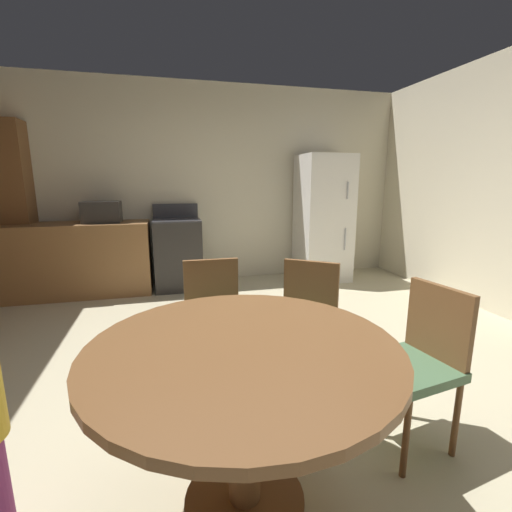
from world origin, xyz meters
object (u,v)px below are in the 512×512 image
Objects in this scene: refrigerator at (323,219)px; microwave at (102,212)px; oven_range at (178,253)px; dining_table at (244,378)px; chair_east at (420,356)px; chair_north at (214,315)px; chair_northeast at (306,318)px.

refrigerator is 4.00× the size of microwave.
oven_range reaches higher than dining_table.
oven_range is 3.44m from chair_east.
dining_table is at bearing -72.89° from microwave.
dining_table is 1.45× the size of chair_north.
chair_east is (0.98, 0.16, -0.11)m from dining_table.
chair_northeast reaches higher than dining_table.
chair_northeast is at bearing 53.08° from dining_table.
chair_east reaches higher than dining_table.
oven_range is at bearing -175.88° from chair_north.
dining_table is at bearing -0.00° from chair_north.
chair_east is (-0.90, -3.20, -0.38)m from refrigerator.
chair_north and chair_east have the same top height.
refrigerator is at bearing 60.70° from dining_table.
chair_east is (0.97, -0.83, 0.00)m from chair_north.
microwave is 0.51× the size of chair_northeast.
microwave reaches higher than dining_table.
refrigerator reaches higher than chair_east.
microwave is at bearing -110.90° from chair_northeast.
chair_east and chair_northeast have the same top height.
microwave is 0.35× the size of dining_table.
oven_range is at bearing 178.49° from refrigerator.
chair_northeast is (1.64, -2.61, -0.53)m from microwave.
dining_table is 1.45× the size of chair_northeast.
chair_east is 0.74m from chair_northeast.
chair_north and chair_northeast have the same top height.
refrigerator is 3.04m from chair_north.
oven_range reaches higher than chair_northeast.
microwave reaches higher than chair_north.
oven_range is at bearing 92.63° from dining_table.
chair_north is at bearing -49.69° from chair_east.
oven_range is 1.26× the size of chair_northeast.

